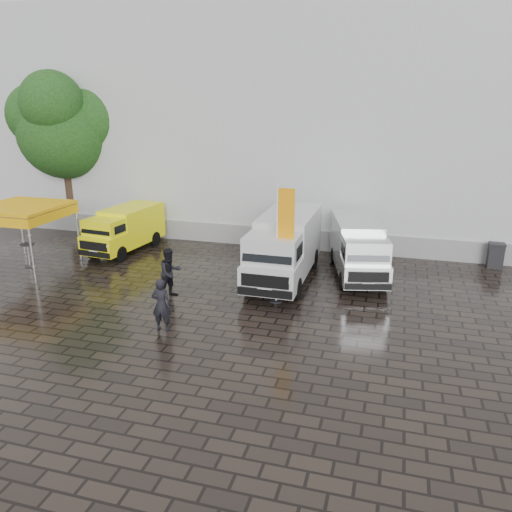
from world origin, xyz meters
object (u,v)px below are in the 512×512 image
at_px(van_silver, 358,250).
at_px(flagpole, 282,239).
at_px(van_yellow, 124,231).
at_px(van_white, 284,249).
at_px(wheelie_bin, 496,255).
at_px(person_front, 161,305).
at_px(person_tent, 170,273).
at_px(canopy_tent, 21,209).
at_px(cocktail_table, 29,255).

xyz_separation_m(van_silver, flagpole, (-2.47, -3.70, 1.29)).
bearing_deg(van_silver, van_yellow, 164.32).
relative_size(van_white, wheelie_bin, 5.50).
relative_size(person_front, person_tent, 0.93).
distance_m(van_yellow, person_front, 9.42).
distance_m(van_yellow, wheelie_bin, 17.35).
bearing_deg(person_front, person_tent, -75.37).
distance_m(canopy_tent, flagpole, 11.83).
height_order(flagpole, person_tent, flagpole).
bearing_deg(van_yellow, person_tent, -39.16).
bearing_deg(canopy_tent, van_yellow, 48.64).
bearing_deg(flagpole, cocktail_table, 175.86).
bearing_deg(van_silver, wheelie_bin, 12.20).
bearing_deg(van_yellow, canopy_tent, -125.06).
distance_m(van_white, person_tent, 4.79).
distance_m(van_silver, flagpole, 4.63).
distance_m(flagpole, cocktail_table, 11.99).
height_order(flagpole, person_front, flagpole).
relative_size(van_silver, wheelie_bin, 4.75).
bearing_deg(van_silver, canopy_tent, 178.07).
height_order(van_white, person_front, van_white).
height_order(van_yellow, canopy_tent, canopy_tent).
height_order(canopy_tent, cocktail_table, canopy_tent).
height_order(van_yellow, person_front, van_yellow).
relative_size(van_yellow, person_tent, 2.38).
bearing_deg(person_tent, flagpole, -50.31).
bearing_deg(van_yellow, flagpole, -18.74).
xyz_separation_m(van_yellow, van_white, (8.45, -1.81, 0.28)).
distance_m(cocktail_table, person_tent, 7.81).
xyz_separation_m(van_silver, cocktail_table, (-14.27, -2.84, -0.63)).
xyz_separation_m(cocktail_table, wheelie_bin, (20.13, 5.65, 0.03)).
distance_m(van_white, canopy_tent, 11.58).
relative_size(van_yellow, van_silver, 0.86).
bearing_deg(person_tent, van_silver, -25.84).
bearing_deg(cocktail_table, wheelie_bin, 15.69).
relative_size(wheelie_bin, person_front, 0.63).
xyz_separation_m(canopy_tent, flagpole, (11.81, -0.79, -0.20)).
xyz_separation_m(van_white, van_silver, (2.87, 1.37, -0.18)).
distance_m(flagpole, wheelie_bin, 10.73).
relative_size(flagpole, cocktail_table, 4.19).
bearing_deg(flagpole, van_white, 99.94).
relative_size(van_silver, person_tent, 2.78).
bearing_deg(van_yellow, person_front, -46.62).
distance_m(van_yellow, canopy_tent, 4.74).
xyz_separation_m(van_yellow, person_front, (5.68, -7.51, -0.16)).
xyz_separation_m(van_yellow, cocktail_table, (-2.95, -3.28, -0.53)).
distance_m(van_yellow, cocktail_table, 4.45).
distance_m(van_white, person_front, 6.36).
distance_m(van_white, van_silver, 3.19).
height_order(van_white, van_silver, van_white).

